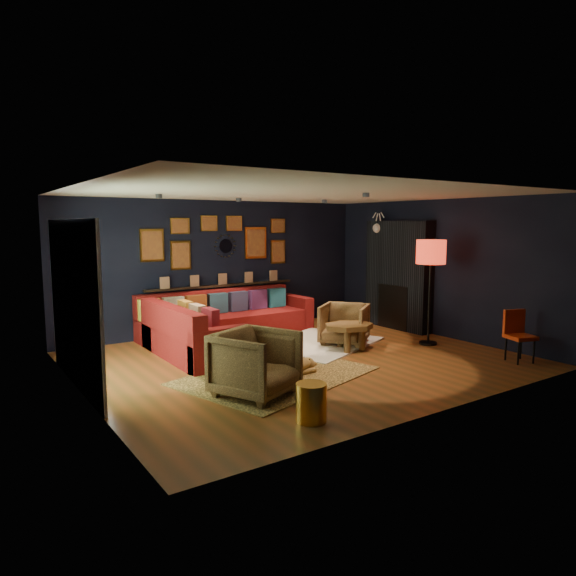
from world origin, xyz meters
TOP-DOWN VIEW (x-y plane):
  - floor at (0.00, 0.00)m, footprint 6.50×6.50m
  - room_walls at (0.00, 0.00)m, footprint 6.50×6.50m
  - sectional at (-0.61, 1.81)m, footprint 3.41×2.69m
  - ledge at (0.00, 2.68)m, footprint 3.20×0.12m
  - gallery_wall at (-0.01, 2.72)m, footprint 3.15×0.04m
  - sunburst_mirror at (0.10, 2.72)m, footprint 0.47×0.16m
  - fireplace at (3.09, 0.90)m, footprint 0.31×1.60m
  - deer_head at (3.14, 1.40)m, footprint 0.50×0.28m
  - sliding_door at (-3.22, 0.60)m, footprint 0.06×2.80m
  - ceiling_spots at (-0.00, 0.80)m, footprint 3.30×2.50m
  - shag_rug at (0.84, 0.65)m, footprint 2.64×2.31m
  - leopard_rug at (-0.80, -0.54)m, footprint 3.00×2.50m
  - coffee_table at (1.00, -0.01)m, footprint 1.01×0.85m
  - pouf at (-0.61, 0.20)m, footprint 0.53×0.53m
  - armchair_left at (-1.46, -1.08)m, footprint 1.14×1.11m
  - armchair_right at (1.24, 0.40)m, footprint 1.05×1.06m
  - gold_stool at (-1.39, -2.15)m, footprint 0.34×0.34m
  - orange_chair at (2.77, -1.97)m, footprint 0.48×0.48m
  - floor_lamp at (2.50, -0.43)m, footprint 0.51×0.51m
  - dog at (-0.67, -0.62)m, footprint 1.11×0.57m

SIDE VIEW (x-z plane):
  - floor at x=0.00m, z-range 0.00..0.00m
  - leopard_rug at x=-0.80m, z-range 0.00..0.01m
  - shag_rug at x=0.84m, z-range 0.00..0.03m
  - dog at x=-0.67m, z-range 0.01..0.36m
  - pouf at x=-0.61m, z-range 0.03..0.37m
  - gold_stool at x=-1.39m, z-range 0.00..0.42m
  - sectional at x=-0.61m, z-range -0.11..0.75m
  - coffee_table at x=1.00m, z-range 0.16..0.60m
  - armchair_right at x=1.24m, z-range 0.00..0.80m
  - armchair_left at x=-1.46m, z-range 0.00..0.91m
  - orange_chair at x=2.77m, z-range 0.07..0.87m
  - ledge at x=0.00m, z-range 0.90..0.94m
  - fireplace at x=3.09m, z-range -0.08..2.12m
  - sliding_door at x=-3.22m, z-range 0.00..2.20m
  - floor_lamp at x=2.50m, z-range 0.65..2.51m
  - room_walls at x=0.00m, z-range -1.66..4.84m
  - sunburst_mirror at x=0.10m, z-range 1.46..1.93m
  - gallery_wall at x=-0.01m, z-range 1.30..2.32m
  - deer_head at x=3.14m, z-range 1.83..2.28m
  - ceiling_spots at x=0.00m, z-range 2.53..2.59m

